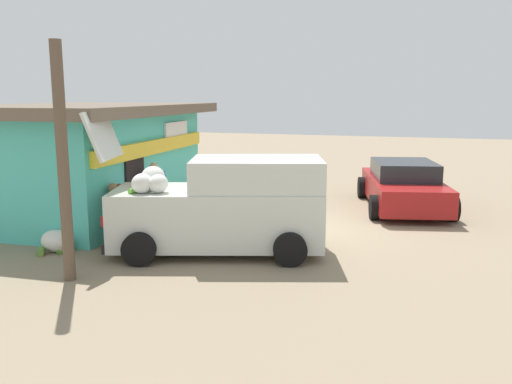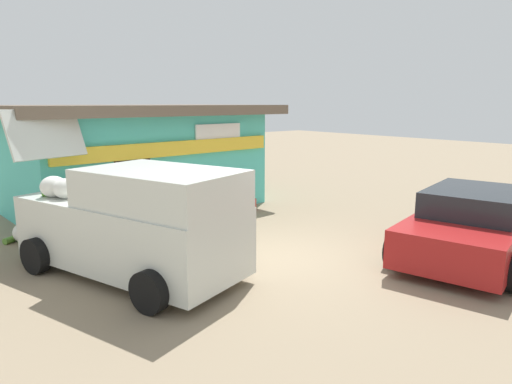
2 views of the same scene
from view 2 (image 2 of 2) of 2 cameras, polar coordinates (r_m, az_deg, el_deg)
name	(u,v)px [view 2 (image 2 of 2)]	position (r m, az deg, el deg)	size (l,w,h in m)	color
ground_plane	(286,258)	(8.97, 3.82, -8.32)	(60.00, 60.00, 0.00)	gray
storefront_bar	(137,156)	(13.26, -14.87, 4.47)	(7.66, 5.28, 2.94)	#4CC6B7
delivery_van	(135,222)	(8.09, -15.14, -3.69)	(3.04, 4.85, 2.88)	silver
parked_sedan	(473,224)	(9.92, 25.81, -3.68)	(4.79, 2.99, 1.35)	maroon
vendor_standing	(150,193)	(10.83, -13.32, -0.15)	(0.48, 0.48, 1.59)	navy
customer_bending	(101,204)	(10.48, -19.06, -1.41)	(0.79, 0.68, 1.31)	#4C4C51
unloaded_banana_pile	(26,233)	(11.06, -27.18, -4.64)	(0.80, 0.80, 0.45)	silver
paint_bucket	(251,204)	(12.77, -0.58, -1.59)	(0.28, 0.28, 0.33)	#BF3F33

